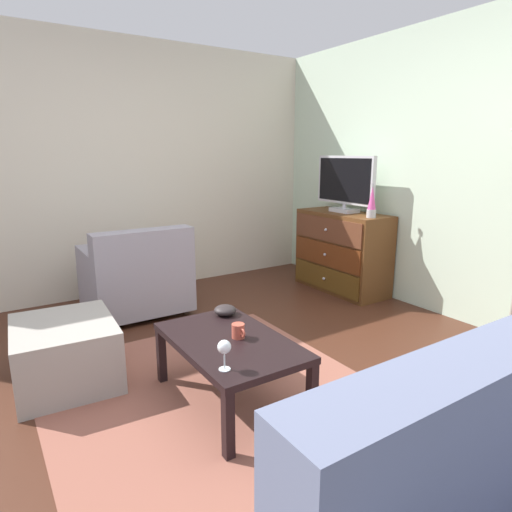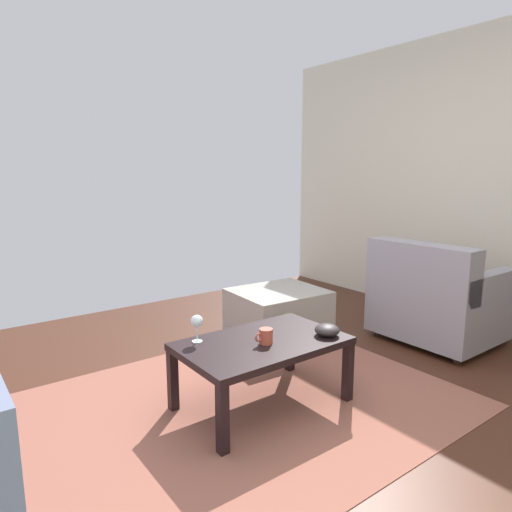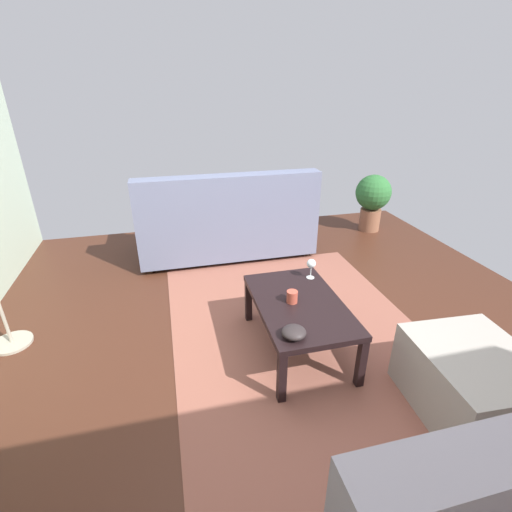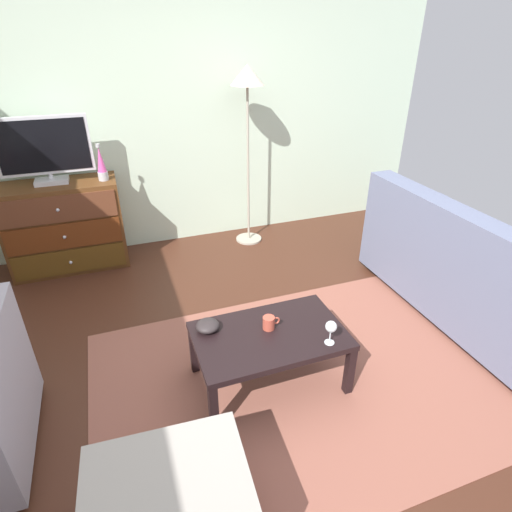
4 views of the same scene
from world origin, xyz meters
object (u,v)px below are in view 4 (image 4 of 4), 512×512
bowl_decorative (208,326)px  couch_large (467,273)px  mug (269,323)px  tv (44,149)px  lava_lamp (101,164)px  coffee_table (270,339)px  dresser (66,226)px  wine_glass (331,327)px  standing_lamp (247,94)px

bowl_decorative → couch_large: 2.12m
mug → couch_large: couch_large is taller
mug → bowl_decorative: (-0.37, 0.11, -0.01)m
tv → lava_lamp: 0.47m
coffee_table → couch_large: size_ratio=0.50×
dresser → tv: 0.73m
couch_large → lava_lamp: bearing=144.7°
lava_lamp → wine_glass: bearing=-63.0°
mug → standing_lamp: 2.33m
bowl_decorative → dresser: bearing=115.1°
tv → wine_glass: 2.87m
standing_lamp → wine_glass: bearing=-96.4°
bowl_decorative → couch_large: bearing=1.0°
dresser → tv: size_ratio=1.33×
lava_lamp → standing_lamp: 1.50m
tv → mug: size_ratio=6.83×
coffee_table → couch_large: 1.77m
tv → wine_glass: bearing=-55.6°
wine_glass → bowl_decorative: bearing=150.9°
coffee_table → bowl_decorative: bearing=154.9°
tv → bowl_decorative: tv is taller
dresser → wine_glass: bearing=-55.7°
tv → standing_lamp: standing_lamp is taller
dresser → lava_lamp: (0.42, -0.04, 0.57)m
couch_large → standing_lamp: size_ratio=1.05×
wine_glass → couch_large: bearing=15.5°
dresser → bowl_decorative: bearing=-64.9°
coffee_table → wine_glass: 0.40m
lava_lamp → bowl_decorative: (0.48, -1.88, -0.56)m
mug → couch_large: size_ratio=0.06×
dresser → mug: size_ratio=9.05×
dresser → coffee_table: bearing=-59.0°
dresser → standing_lamp: standing_lamp is taller
wine_glass → standing_lamp: bearing=83.6°
dresser → coffee_table: 2.43m
tv → couch_large: tv is taller
dresser → lava_lamp: bearing=-6.0°
couch_large → standing_lamp: standing_lamp is taller
lava_lamp → standing_lamp: bearing=-0.2°
coffee_table → mug: bearing=73.1°
lava_lamp → mug: 2.24m
coffee_table → bowl_decorative: size_ratio=6.37×
wine_glass → standing_lamp: 2.47m
lava_lamp → mug: (0.85, -1.99, -0.55)m
mug → bowl_decorative: mug is taller
coffee_table → couch_large: (1.76, 0.20, 0.01)m
coffee_table → mug: mug is taller
standing_lamp → bowl_decorative: bearing=-116.0°
tv → standing_lamp: 1.87m
mug → wine_glass: bearing=-40.9°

